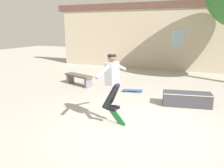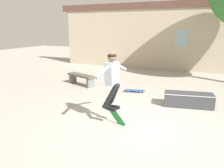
{
  "view_description": "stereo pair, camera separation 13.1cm",
  "coord_description": "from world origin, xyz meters",
  "px_view_note": "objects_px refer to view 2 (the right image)",
  "views": [
    {
      "loc": [
        1.36,
        -4.94,
        2.4
      ],
      "look_at": [
        -0.59,
        -0.1,
        1.06
      ],
      "focal_mm": 35.0,
      "sensor_mm": 36.0,
      "label": 1
    },
    {
      "loc": [
        1.48,
        -4.89,
        2.4
      ],
      "look_at": [
        -0.59,
        -0.1,
        1.06
      ],
      "focal_mm": 35.0,
      "sensor_mm": 36.0,
      "label": 2
    }
  ],
  "objects_px": {
    "park_bench": "(81,78)",
    "skate_ledge": "(188,100)",
    "skateboard_resting": "(135,90)",
    "skater": "(112,76)",
    "skateboard_flipping": "(115,114)"
  },
  "relations": [
    {
      "from": "skate_ledge",
      "to": "skateboard_flipping",
      "type": "height_order",
      "value": "skateboard_flipping"
    },
    {
      "from": "park_bench",
      "to": "skateboard_resting",
      "type": "bearing_deg",
      "value": 16.64
    },
    {
      "from": "skater",
      "to": "skateboard_flipping",
      "type": "relative_size",
      "value": 2.08
    },
    {
      "from": "park_bench",
      "to": "skater",
      "type": "bearing_deg",
      "value": -28.54
    },
    {
      "from": "skate_ledge",
      "to": "skater",
      "type": "xyz_separation_m",
      "value": [
        -1.69,
        -2.15,
        1.04
      ]
    },
    {
      "from": "skateboard_resting",
      "to": "park_bench",
      "type": "bearing_deg",
      "value": 164.21
    },
    {
      "from": "skate_ledge",
      "to": "park_bench",
      "type": "bearing_deg",
      "value": 157.58
    },
    {
      "from": "skater",
      "to": "skateboard_flipping",
      "type": "xyz_separation_m",
      "value": [
        0.05,
        0.08,
        -1.01
      ]
    },
    {
      "from": "skate_ledge",
      "to": "skateboard_flipping",
      "type": "relative_size",
      "value": 2.25
    },
    {
      "from": "skateboard_flipping",
      "to": "skateboard_resting",
      "type": "height_order",
      "value": "skateboard_flipping"
    },
    {
      "from": "park_bench",
      "to": "skate_ledge",
      "type": "height_order",
      "value": "park_bench"
    },
    {
      "from": "park_bench",
      "to": "skateboard_resting",
      "type": "distance_m",
      "value": 2.47
    },
    {
      "from": "park_bench",
      "to": "skate_ledge",
      "type": "distance_m",
      "value": 4.59
    },
    {
      "from": "park_bench",
      "to": "skate_ledge",
      "type": "bearing_deg",
      "value": 7.38
    },
    {
      "from": "park_bench",
      "to": "skate_ledge",
      "type": "xyz_separation_m",
      "value": [
        4.49,
        -0.96,
        -0.11
      ]
    }
  ]
}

